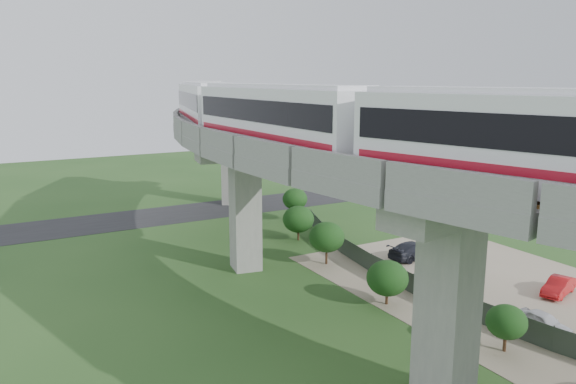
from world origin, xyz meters
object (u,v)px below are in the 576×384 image
car_white (544,322)px  car_dark (414,250)px  metro_train (267,110)px  car_red (559,286)px

car_white → car_dark: car_dark is taller
metro_train → car_dark: metro_train is taller
car_white → car_red: size_ratio=0.93×
metro_train → car_white: bearing=-53.6°
car_red → car_dark: car_dark is taller
car_red → car_white: bearing=-78.4°
car_white → car_dark: (2.59, 13.85, 0.12)m
car_white → car_dark: bearing=80.7°
metro_train → car_white: size_ratio=18.42×
metro_train → car_white: (10.47, -14.19, -11.70)m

